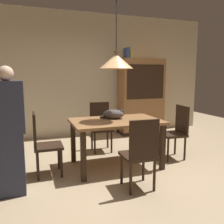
# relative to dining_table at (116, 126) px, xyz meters

# --- Properties ---
(ground) EXTENTS (10.00, 10.00, 0.00)m
(ground) POSITION_rel_dining_table_xyz_m (0.01, -0.45, -0.65)
(ground) COLOR tan
(back_wall) EXTENTS (6.40, 0.10, 2.90)m
(back_wall) POSITION_rel_dining_table_xyz_m (0.01, 2.20, 0.80)
(back_wall) COLOR beige
(back_wall) RESTS_ON ground
(dining_table) EXTENTS (1.40, 0.90, 0.75)m
(dining_table) POSITION_rel_dining_table_xyz_m (0.00, 0.00, 0.00)
(dining_table) COLOR olive
(dining_table) RESTS_ON ground
(chair_far_back) EXTENTS (0.43, 0.43, 0.93)m
(chair_far_back) POSITION_rel_dining_table_xyz_m (0.01, 0.88, -0.14)
(chair_far_back) COLOR black
(chair_far_back) RESTS_ON ground
(chair_left_side) EXTENTS (0.40, 0.40, 0.93)m
(chair_left_side) POSITION_rel_dining_table_xyz_m (-1.13, 0.00, -0.14)
(chair_left_side) COLOR black
(chair_left_side) RESTS_ON ground
(chair_right_side) EXTENTS (0.43, 0.43, 0.93)m
(chair_right_side) POSITION_rel_dining_table_xyz_m (1.13, -0.01, -0.14)
(chair_right_side) COLOR black
(chair_right_side) RESTS_ON ground
(chair_near_front) EXTENTS (0.41, 0.41, 0.93)m
(chair_near_front) POSITION_rel_dining_table_xyz_m (-0.00, -0.88, -0.14)
(chair_near_front) COLOR black
(chair_near_front) RESTS_ON ground
(cat_sleeping) EXTENTS (0.41, 0.32, 0.16)m
(cat_sleeping) POSITION_rel_dining_table_xyz_m (0.01, 0.13, 0.18)
(cat_sleeping) COLOR #4C4742
(cat_sleeping) RESTS_ON dining_table
(pendant_lamp) EXTENTS (0.52, 0.52, 1.30)m
(pendant_lamp) POSITION_rel_dining_table_xyz_m (-0.00, 0.00, 1.01)
(pendant_lamp) COLOR #E0A86B
(hutch_bookcase) EXTENTS (1.12, 0.45, 1.85)m
(hutch_bookcase) POSITION_rel_dining_table_xyz_m (1.37, 1.86, 0.24)
(hutch_bookcase) COLOR olive
(hutch_bookcase) RESTS_ON ground
(book_blue_wide) EXTENTS (0.06, 0.24, 0.24)m
(book_blue_wide) POSITION_rel_dining_table_xyz_m (0.95, 1.87, 1.32)
(book_blue_wide) COLOR #384C93
(book_blue_wide) RESTS_ON hutch_bookcase
(book_green_slim) EXTENTS (0.03, 0.20, 0.26)m
(book_green_slim) POSITION_rel_dining_table_xyz_m (1.00, 1.87, 1.33)
(book_green_slim) COLOR #427A4C
(book_green_slim) RESTS_ON hutch_bookcase
(book_yellow_short) EXTENTS (0.04, 0.20, 0.18)m
(book_yellow_short) POSITION_rel_dining_table_xyz_m (1.05, 1.87, 1.29)
(book_yellow_short) COLOR gold
(book_yellow_short) RESTS_ON hutch_bookcase
(person_standing) EXTENTS (0.36, 0.22, 1.56)m
(person_standing) POSITION_rel_dining_table_xyz_m (-1.52, -0.46, 0.13)
(person_standing) COLOR #2D3347
(person_standing) RESTS_ON ground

